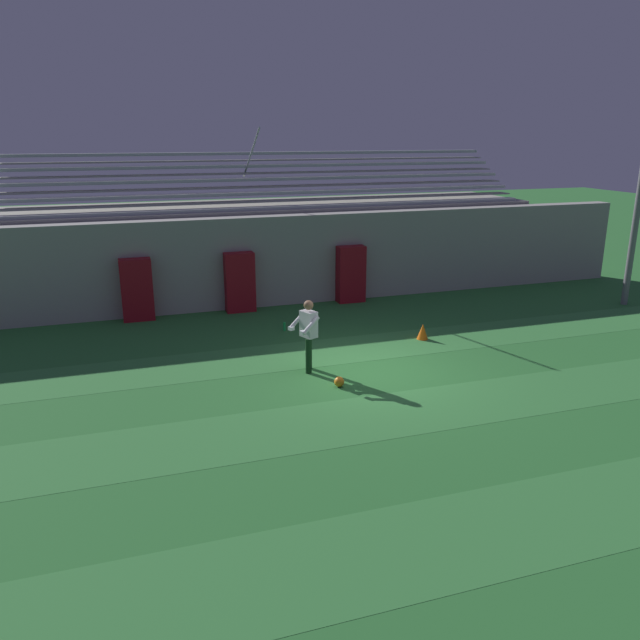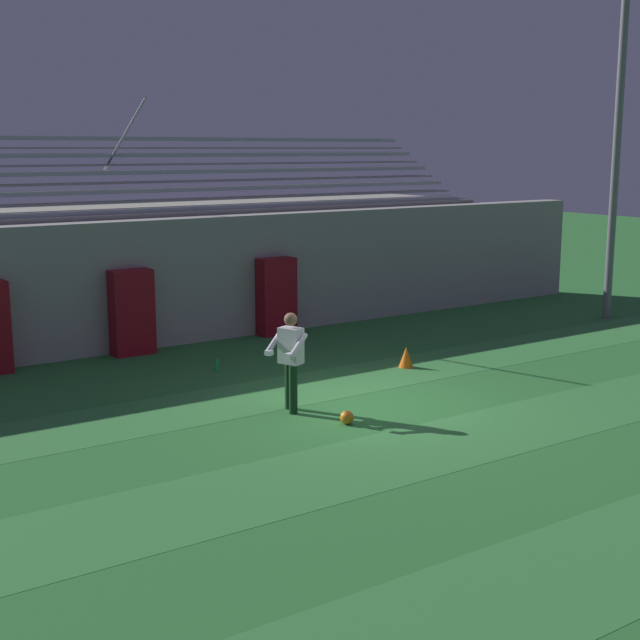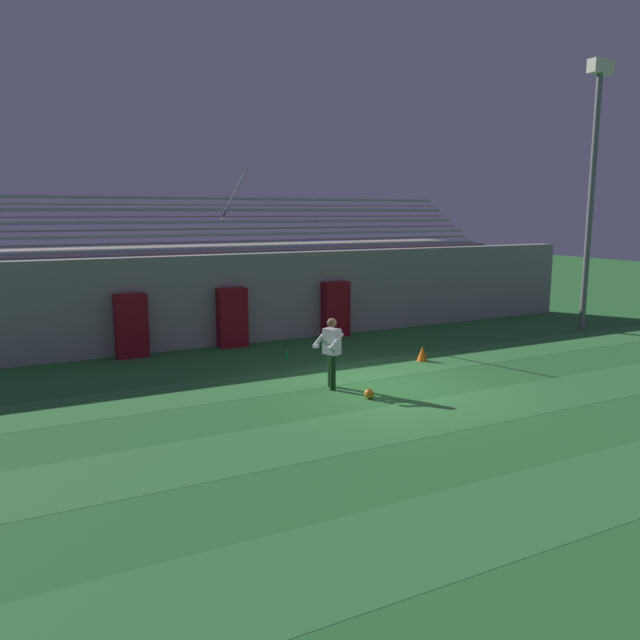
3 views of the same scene
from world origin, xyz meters
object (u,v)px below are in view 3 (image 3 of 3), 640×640
padding_pillar_far_left (131,326)px  traffic_cone (422,353)px  goalkeeper (331,349)px  padding_pillar_gate_right (336,309)px  soccer_ball (369,394)px  padding_pillar_gate_left (232,318)px  floodlight_pole (593,166)px  water_bottle (287,356)px

padding_pillar_far_left → traffic_cone: bearing=-30.8°
goalkeeper → traffic_cone: bearing=19.2°
padding_pillar_gate_right → soccer_ball: padding_pillar_gate_right is taller
padding_pillar_gate_left → floodlight_pole: floodlight_pole is taller
padding_pillar_far_left → traffic_cone: size_ratio=4.31×
padding_pillar_gate_right → goalkeeper: bearing=-119.9°
padding_pillar_gate_left → padding_pillar_gate_right: size_ratio=1.00×
goalkeeper → padding_pillar_far_left: bearing=122.7°
padding_pillar_gate_right → water_bottle: 3.76m
padding_pillar_gate_right → goalkeeper: size_ratio=1.08×
padding_pillar_gate_left → goalkeeper: padding_pillar_gate_left is taller
floodlight_pole → traffic_cone: (-7.75, -1.16, -5.38)m
goalkeeper → water_bottle: goalkeeper is taller
padding_pillar_far_left → floodlight_pole: floodlight_pole is taller
padding_pillar_gate_left → traffic_cone: bearing=-46.1°
traffic_cone → soccer_ball: bearing=-143.8°
soccer_ball → traffic_cone: bearing=36.2°
padding_pillar_gate_left → water_bottle: size_ratio=7.55×
padding_pillar_far_left → goalkeeper: (3.48, -5.43, 0.05)m
padding_pillar_gate_left → padding_pillar_gate_right: 3.60m
padding_pillar_far_left → floodlight_pole: bearing=-11.6°
goalkeeper → soccer_ball: 1.43m
padding_pillar_gate_left → traffic_cone: 5.86m
floodlight_pole → goalkeeper: (-11.30, -2.39, -4.64)m
padding_pillar_gate_right → traffic_cone: 4.27m
water_bottle → floodlight_pole: bearing=-3.7°
water_bottle → soccer_ball: bearing=-88.9°
traffic_cone → floodlight_pole: bearing=8.5°
goalkeeper → padding_pillar_gate_left: bearing=95.0°
floodlight_pole → water_bottle: size_ratio=37.44×
padding_pillar_far_left → goalkeeper: 6.45m
padding_pillar_gate_right → floodlight_pole: size_ratio=0.20×
padding_pillar_gate_left → goalkeeper: 5.45m
soccer_ball → water_bottle: bearing=91.1°
padding_pillar_gate_left → padding_pillar_far_left: size_ratio=1.00×
padding_pillar_far_left → floodlight_pole: 15.81m
padding_pillar_far_left → soccer_ball: (3.84, -6.54, -0.80)m
floodlight_pole → water_bottle: bearing=176.3°
padding_pillar_gate_right → traffic_cone: bearing=-84.1°
padding_pillar_gate_left → traffic_cone: padding_pillar_gate_left is taller
floodlight_pole → goalkeeper: size_ratio=5.38×
floodlight_pole → water_bottle: (-11.03, 0.71, -5.47)m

